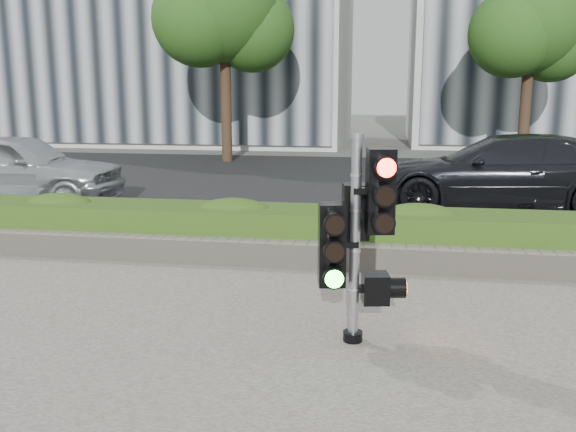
% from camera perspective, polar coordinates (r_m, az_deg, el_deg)
% --- Properties ---
extents(ground, '(120.00, 120.00, 0.00)m').
position_cam_1_polar(ground, '(6.62, -0.28, -9.59)').
color(ground, '#51514C').
rests_on(ground, ground).
extents(road, '(60.00, 13.00, 0.02)m').
position_cam_1_polar(road, '(16.29, 5.60, 3.10)').
color(road, black).
rests_on(road, ground).
extents(curb, '(60.00, 0.25, 0.12)m').
position_cam_1_polar(curb, '(9.58, 2.87, -2.53)').
color(curb, gray).
rests_on(curb, ground).
extents(stone_wall, '(12.00, 0.32, 0.34)m').
position_cam_1_polar(stone_wall, '(8.34, 1.90, -3.65)').
color(stone_wall, gray).
rests_on(stone_wall, sidewalk).
extents(hedge, '(12.00, 1.00, 0.68)m').
position_cam_1_polar(hedge, '(8.93, 2.45, -1.52)').
color(hedge, '#588529').
rests_on(hedge, sidewalk).
extents(tree_left, '(4.61, 4.03, 7.34)m').
position_cam_1_polar(tree_left, '(21.54, -5.99, 18.57)').
color(tree_left, black).
rests_on(tree_left, ground).
extents(tree_right, '(4.10, 3.58, 6.53)m').
position_cam_1_polar(tree_right, '(22.19, 21.76, 16.17)').
color(tree_right, black).
rests_on(tree_right, ground).
extents(traffic_signal, '(0.72, 0.57, 1.99)m').
position_cam_1_polar(traffic_signal, '(5.72, 6.54, -1.21)').
color(traffic_signal, black).
rests_on(traffic_signal, sidewalk).
extents(car_silver, '(4.67, 2.19, 1.54)m').
position_cam_1_polar(car_silver, '(14.26, -24.17, 4.11)').
color(car_silver, silver).
rests_on(car_silver, road).
extents(car_dark, '(5.37, 2.39, 1.53)m').
position_cam_1_polar(car_dark, '(13.20, 19.47, 3.91)').
color(car_dark, black).
rests_on(car_dark, road).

